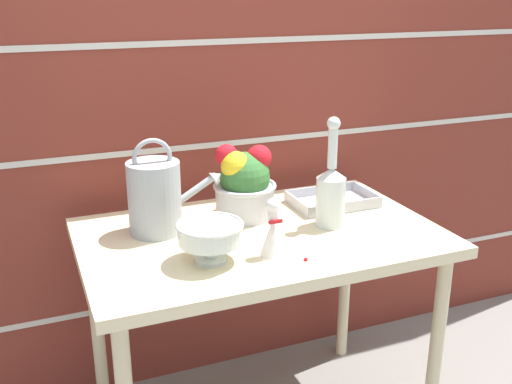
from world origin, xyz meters
name	(u,v)px	position (x,y,z in m)	size (l,w,h in m)	color
brick_wall	(212,93)	(0.00, 0.45, 1.10)	(3.60, 0.08, 2.20)	maroon
patio_table	(260,255)	(0.00, 0.00, 0.66)	(1.10, 0.69, 0.74)	beige
watering_can	(156,196)	(-0.29, 0.12, 0.86)	(0.31, 0.16, 0.30)	#9EA3A8
crystal_pedestal_bowl	(210,234)	(-0.21, -0.14, 0.82)	(0.19, 0.19, 0.11)	silver
flower_planter	(244,184)	(0.00, 0.15, 0.85)	(0.21, 0.21, 0.24)	#BCBCC1
glass_decanter	(331,191)	(0.23, -0.03, 0.85)	(0.09, 0.09, 0.35)	silver
figurine_vase	(273,232)	(-0.03, -0.17, 0.81)	(0.07, 0.07, 0.17)	white
wire_tray	(332,201)	(0.33, 0.13, 0.75)	(0.29, 0.19, 0.04)	#B7B7BC
fallen_petal	(306,259)	(0.04, -0.24, 0.74)	(0.01, 0.01, 0.01)	red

